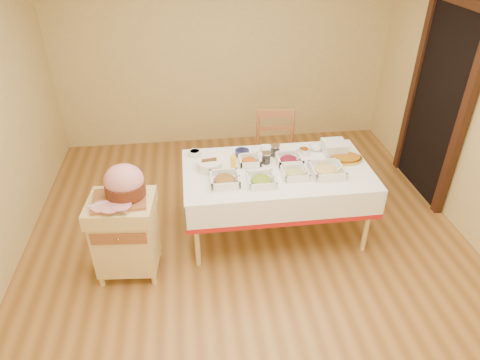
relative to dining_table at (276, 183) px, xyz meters
name	(u,v)px	position (x,y,z in m)	size (l,w,h in m)	color
room_shell	(252,134)	(-0.30, -0.30, 0.70)	(5.00, 5.00, 5.00)	olive
doorway	(438,102)	(1.90, 0.60, 0.51)	(0.09, 1.10, 2.20)	black
dining_table	(276,183)	(0.00, 0.00, 0.00)	(1.82, 1.02, 0.76)	#DFC27A
butcher_cart	(126,232)	(-1.45, -0.41, -0.14)	(0.61, 0.52, 0.80)	#DFC27A
dining_chair	(275,155)	(0.12, 0.68, -0.07)	(0.52, 0.50, 1.02)	#955731
ham_on_board	(124,185)	(-1.40, -0.37, 0.33)	(0.48, 0.45, 0.31)	#955731
serving_dish_a	(225,180)	(-0.53, -0.19, 0.20)	(0.27, 0.27, 0.12)	silver
serving_dish_b	(261,180)	(-0.20, -0.23, 0.19)	(0.25, 0.25, 0.10)	silver
serving_dish_c	(295,173)	(0.14, -0.15, 0.19)	(0.24, 0.24, 0.10)	silver
serving_dish_d	(327,170)	(0.45, -0.15, 0.20)	(0.30, 0.30, 0.11)	silver
serving_dish_e	(250,161)	(-0.25, 0.13, 0.19)	(0.22, 0.21, 0.10)	silver
serving_dish_f	(289,160)	(0.14, 0.09, 0.20)	(0.26, 0.25, 0.12)	silver
small_bowl_left	(195,153)	(-0.78, 0.37, 0.19)	(0.12, 0.12, 0.05)	silver
small_bowl_mid	(242,153)	(-0.30, 0.31, 0.20)	(0.14, 0.14, 0.06)	navy
small_bowl_right	(304,151)	(0.33, 0.26, 0.19)	(0.12, 0.12, 0.06)	silver
bowl_white_imported	(267,148)	(-0.03, 0.39, 0.18)	(0.14, 0.14, 0.03)	silver
bowl_small_imported	(316,148)	(0.48, 0.33, 0.18)	(0.14, 0.14, 0.05)	silver
preserve_jar_left	(266,158)	(-0.08, 0.12, 0.21)	(0.09, 0.09, 0.11)	silver
preserve_jar_right	(275,151)	(0.03, 0.26, 0.22)	(0.09, 0.09, 0.12)	silver
mustard_bottle	(233,162)	(-0.42, 0.06, 0.24)	(0.05, 0.05, 0.17)	yellow
bread_basket	(209,165)	(-0.65, 0.08, 0.21)	(0.24, 0.24, 0.10)	white
plate_stack	(334,147)	(0.64, 0.24, 0.22)	(0.23, 0.23, 0.13)	silver
brass_platter	(346,158)	(0.72, 0.08, 0.18)	(0.32, 0.23, 0.04)	#B59033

